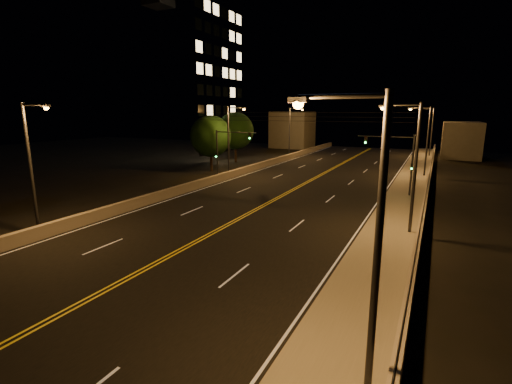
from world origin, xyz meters
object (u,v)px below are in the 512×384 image
at_px(streetlight_5, 230,136).
at_px(traffic_signal_left, 225,149).
at_px(building_tower, 162,84).
at_px(tree_0, 211,136).
at_px(streetlight_4, 33,160).
at_px(streetlight_2, 425,137).
at_px(streetlight_3, 430,129).
at_px(streetlight_6, 291,129).
at_px(tree_1, 235,131).
at_px(streetlight_0, 367,234).
at_px(streetlight_1, 411,161).
at_px(traffic_signal_right, 401,158).

distance_m(streetlight_5, traffic_signal_left, 3.69).
xyz_separation_m(building_tower, tree_0, (17.13, -11.48, -7.85)).
bearing_deg(streetlight_4, streetlight_2, 57.80).
height_order(streetlight_3, building_tower, building_tower).
distance_m(streetlight_4, streetlight_6, 45.77).
height_order(streetlight_2, traffic_signal_left, streetlight_2).
relative_size(building_tower, tree_1, 3.37).
bearing_deg(streetlight_3, streetlight_0, -90.00).
height_order(streetlight_1, building_tower, building_tower).
bearing_deg(streetlight_5, streetlight_0, -54.81).
height_order(streetlight_1, tree_1, streetlight_1).
relative_size(streetlight_1, streetlight_3, 1.00).
xyz_separation_m(streetlight_2, streetlight_6, (-21.41, 11.78, 0.00)).
distance_m(streetlight_0, streetlight_5, 37.15).
bearing_deg(building_tower, streetlight_5, -32.51).
bearing_deg(streetlight_2, tree_0, -164.85).
bearing_deg(traffic_signal_left, streetlight_2, 31.38).
bearing_deg(traffic_signal_left, streetlight_3, 59.88).
height_order(streetlight_6, traffic_signal_right, streetlight_6).
bearing_deg(streetlight_4, traffic_signal_left, 87.00).
xyz_separation_m(streetlight_0, streetlight_3, (0.00, 62.01, 0.00)).
relative_size(streetlight_0, streetlight_3, 1.00).
height_order(streetlight_2, traffic_signal_right, streetlight_2).
bearing_deg(building_tower, streetlight_6, 18.70).
distance_m(streetlight_3, building_tower, 47.04).
xyz_separation_m(streetlight_2, streetlight_5, (-21.41, -9.07, 0.00)).
xyz_separation_m(streetlight_1, tree_1, (-27.08, 26.07, -0.04)).
bearing_deg(streetlight_0, streetlight_5, 125.19).
distance_m(streetlight_2, streetlight_3, 22.58).
bearing_deg(streetlight_5, streetlight_3, 55.93).
distance_m(building_tower, tree_0, 22.07).
bearing_deg(tree_1, tree_0, -81.17).
xyz_separation_m(streetlight_3, tree_1, (-27.08, -20.26, -0.04)).
xyz_separation_m(streetlight_5, traffic_signal_left, (1.14, -3.29, -1.22)).
height_order(streetlight_3, tree_0, streetlight_3).
distance_m(streetlight_5, tree_0, 4.75).
xyz_separation_m(streetlight_0, tree_1, (-27.08, 41.75, -0.04)).
height_order(streetlight_4, traffic_signal_left, streetlight_4).
bearing_deg(traffic_signal_right, building_tower, 157.71).
relative_size(traffic_signal_left, tree_0, 0.79).
relative_size(streetlight_5, tree_1, 1.09).
height_order(streetlight_2, streetlight_6, same).
bearing_deg(streetlight_6, streetlight_3, 26.78).
bearing_deg(streetlight_1, tree_0, 146.74).
bearing_deg(tree_0, traffic_signal_left, -45.28).
relative_size(streetlight_3, traffic_signal_right, 1.45).
bearing_deg(streetlight_6, streetlight_4, -90.00).
relative_size(streetlight_6, traffic_signal_left, 1.45).
bearing_deg(streetlight_4, streetlight_5, 90.00).
distance_m(streetlight_5, tree_1, 12.73).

